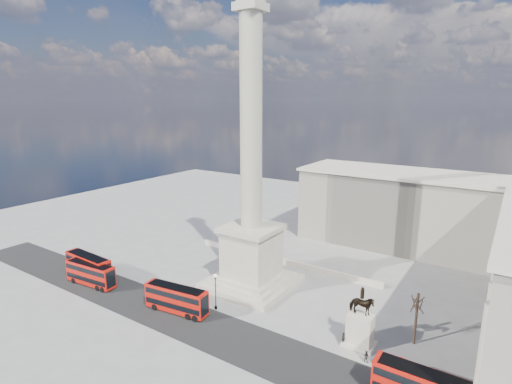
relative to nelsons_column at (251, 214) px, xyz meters
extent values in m
plane|color=gray|center=(0.00, -5.00, -12.92)|extent=(180.00, 180.00, 0.00)
cube|color=black|center=(5.00, -15.00, -12.91)|extent=(120.00, 9.00, 0.01)
cube|color=#B0A893|center=(0.00, 0.00, -12.42)|extent=(14.00, 14.00, 1.00)
cube|color=#B0A893|center=(0.00, 0.00, -11.67)|extent=(12.00, 12.00, 0.50)
cube|color=#B0A893|center=(0.00, 0.00, -11.17)|extent=(10.00, 10.00, 0.50)
cube|color=#B0A893|center=(0.00, 0.00, -6.92)|extent=(8.00, 8.00, 8.00)
cube|color=#B0A893|center=(0.00, 0.00, -2.52)|extent=(9.00, 9.00, 0.80)
cylinder|color=#A59E88|center=(0.00, 0.00, 14.88)|extent=(3.60, 3.60, 34.00)
cube|color=#B0A893|center=(0.00, 0.00, 32.48)|extent=(4.20, 4.20, 1.20)
cube|color=#B0A893|center=(0.00, 0.00, 33.38)|extent=(3.20, 3.20, 0.60)
cube|color=#BEB29D|center=(0.00, 11.00, -12.37)|extent=(40.00, 0.60, 1.10)
cube|color=#B6AB96|center=(20.00, 35.00, -4.92)|extent=(50.00, 16.00, 16.00)
cube|color=#BEB29D|center=(20.00, 35.00, 3.38)|extent=(51.00, 17.00, 0.60)
cube|color=#B21209|center=(-23.40, -15.70, -10.75)|extent=(10.18, 3.16, 3.69)
cube|color=black|center=(-23.40, -15.70, -11.41)|extent=(9.78, 3.18, 0.82)
cube|color=black|center=(-23.40, -15.70, -9.78)|extent=(9.78, 3.18, 0.82)
cube|color=black|center=(-23.40, -15.70, -8.88)|extent=(9.16, 2.84, 0.05)
cylinder|color=black|center=(-26.69, -16.00, -12.42)|extent=(1.21, 2.48, 1.00)
cylinder|color=black|center=(-20.61, -15.45, -12.42)|extent=(1.21, 2.48, 1.00)
cylinder|color=black|center=(-19.41, -15.35, -12.42)|extent=(1.21, 2.48, 1.00)
cube|color=#B21209|center=(-4.28, -14.10, -10.69)|extent=(10.51, 3.61, 3.79)
cube|color=black|center=(-4.28, -14.10, -11.37)|extent=(10.11, 3.62, 0.84)
cube|color=black|center=(-4.28, -14.10, -9.69)|extent=(10.11, 3.62, 0.84)
cube|color=black|center=(-4.28, -14.10, -8.77)|extent=(9.46, 3.25, 0.06)
cylinder|color=black|center=(-7.65, -14.52, -12.40)|extent=(1.33, 2.57, 1.03)
cylinder|color=black|center=(-1.42, -13.74, -12.40)|extent=(1.33, 2.57, 1.03)
cylinder|color=black|center=(-0.19, -13.58, -12.40)|extent=(1.33, 2.57, 1.03)
cube|color=black|center=(31.45, -14.14, -9.55)|extent=(10.30, 2.51, 0.88)
cube|color=black|center=(31.45, -14.14, -8.60)|extent=(9.65, 2.20, 0.06)
cube|color=black|center=(33.55, -14.25, -8.67)|extent=(9.60, 2.71, 0.06)
cube|color=#B21209|center=(-26.26, -14.15, -10.59)|extent=(10.86, 2.88, 3.97)
cube|color=black|center=(-26.26, -14.15, -11.30)|extent=(10.43, 2.93, 0.88)
cube|color=black|center=(-26.26, -14.15, -9.54)|extent=(10.43, 2.93, 0.88)
cube|color=black|center=(-26.26, -14.15, -8.58)|extent=(9.77, 2.60, 0.06)
cylinder|color=black|center=(-29.81, -14.01, -12.38)|extent=(1.18, 2.61, 1.08)
cylinder|color=black|center=(-23.24, -14.28, -12.38)|extent=(1.18, 2.61, 1.08)
cylinder|color=black|center=(-21.95, -14.33, -12.38)|extent=(1.18, 2.61, 1.08)
cylinder|color=black|center=(0.12, -10.06, -12.70)|extent=(0.39, 0.39, 0.44)
cylinder|color=black|center=(0.12, -10.06, -10.25)|extent=(0.14, 0.14, 5.33)
cylinder|color=black|center=(0.12, -10.06, -7.68)|extent=(0.27, 0.27, 0.27)
sphere|color=silver|center=(0.12, -10.06, -7.37)|extent=(0.50, 0.50, 0.50)
cube|color=#BEB29D|center=(21.96, -6.96, -12.67)|extent=(4.03, 3.02, 0.50)
cube|color=#BEB29D|center=(21.96, -6.96, -10.70)|extent=(3.22, 2.21, 4.43)
imported|color=black|center=(21.96, -6.96, -7.13)|extent=(3.41, 1.96, 2.72)
cylinder|color=black|center=(21.96, -6.96, -5.47)|extent=(0.50, 0.50, 1.21)
sphere|color=black|center=(21.96, -6.96, -4.72)|extent=(0.36, 0.36, 0.36)
cylinder|color=#332319|center=(27.92, -2.53, -9.27)|extent=(0.34, 0.34, 7.30)
cylinder|color=#332319|center=(36.08, 4.22, -9.27)|extent=(0.31, 0.31, 7.30)
imported|color=black|center=(28.74, -11.50, -12.15)|extent=(0.61, 0.45, 1.53)
imported|color=black|center=(23.83, -9.85, -12.16)|extent=(0.76, 0.60, 1.51)
imported|color=black|center=(20.18, -8.12, -11.99)|extent=(0.61, 1.14, 1.85)
camera|label=1|loc=(36.50, -53.70, 18.80)|focal=28.00mm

